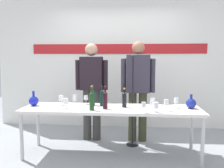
% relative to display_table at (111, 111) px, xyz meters
% --- Properties ---
extents(ground_plane, '(10.00, 10.00, 0.00)m').
position_rel_display_table_xyz_m(ground_plane, '(0.00, 0.00, -0.67)').
color(ground_plane, '#959BA0').
extents(back_wall, '(5.13, 0.11, 3.00)m').
position_rel_display_table_xyz_m(back_wall, '(0.00, 1.59, 0.83)').
color(back_wall, white).
rests_on(back_wall, ground).
extents(display_table, '(2.61, 0.70, 0.72)m').
position_rel_display_table_xyz_m(display_table, '(0.00, 0.00, 0.00)').
color(display_table, white).
rests_on(display_table, ground).
extents(decanter_blue_left, '(0.15, 0.15, 0.23)m').
position_rel_display_table_xyz_m(decanter_blue_left, '(-1.19, 0.04, 0.13)').
color(decanter_blue_left, '#1A24BD').
rests_on(decanter_blue_left, display_table).
extents(decanter_blue_right, '(0.15, 0.15, 0.21)m').
position_rel_display_table_xyz_m(decanter_blue_right, '(1.16, 0.04, 0.13)').
color(decanter_blue_right, navy).
rests_on(decanter_blue_right, display_table).
extents(presenter_left, '(0.57, 0.22, 1.70)m').
position_rel_display_table_xyz_m(presenter_left, '(-0.40, 0.67, 0.30)').
color(presenter_left, '#363432').
rests_on(presenter_left, ground).
extents(presenter_right, '(0.59, 0.22, 1.73)m').
position_rel_display_table_xyz_m(presenter_right, '(0.40, 0.67, 0.32)').
color(presenter_right, '#383A24').
rests_on(presenter_right, ground).
extents(wine_bottle_0, '(0.07, 0.07, 0.31)m').
position_rel_display_table_xyz_m(wine_bottle_0, '(-0.15, 0.13, 0.18)').
color(wine_bottle_0, black).
rests_on(wine_bottle_0, display_table).
extents(wine_bottle_1, '(0.07, 0.07, 0.34)m').
position_rel_display_table_xyz_m(wine_bottle_1, '(-0.25, -0.19, 0.19)').
color(wine_bottle_1, '#183D1A').
rests_on(wine_bottle_1, display_table).
extents(wine_bottle_2, '(0.07, 0.07, 0.29)m').
position_rel_display_table_xyz_m(wine_bottle_2, '(0.19, 0.05, 0.18)').
color(wine_bottle_2, black).
rests_on(wine_bottle_2, display_table).
extents(wine_bottle_3, '(0.07, 0.07, 0.31)m').
position_rel_display_table_xyz_m(wine_bottle_3, '(-0.30, 0.16, 0.18)').
color(wine_bottle_3, '#1D3E28').
rests_on(wine_bottle_3, display_table).
extents(wine_bottle_4, '(0.07, 0.07, 0.33)m').
position_rel_display_table_xyz_m(wine_bottle_4, '(-0.08, -0.09, 0.19)').
color(wine_bottle_4, black).
rests_on(wine_bottle_4, display_table).
extents(wine_glass_left_0, '(0.07, 0.07, 0.15)m').
position_rel_display_table_xyz_m(wine_glass_left_0, '(-0.65, -0.12, 0.16)').
color(wine_glass_left_0, white).
rests_on(wine_glass_left_0, display_table).
extents(wine_glass_left_1, '(0.07, 0.07, 0.15)m').
position_rel_display_table_xyz_m(wine_glass_left_1, '(-0.79, 0.14, 0.16)').
color(wine_glass_left_1, white).
rests_on(wine_glass_left_1, display_table).
extents(wine_glass_left_2, '(0.07, 0.07, 0.16)m').
position_rel_display_table_xyz_m(wine_glass_left_2, '(-0.59, 0.18, 0.16)').
color(wine_glass_left_2, white).
rests_on(wine_glass_left_2, display_table).
extents(wine_glass_left_3, '(0.07, 0.07, 0.14)m').
position_rel_display_table_xyz_m(wine_glass_left_3, '(-0.42, 0.25, 0.15)').
color(wine_glass_left_3, white).
rests_on(wine_glass_left_3, display_table).
extents(wine_glass_right_0, '(0.06, 0.06, 0.15)m').
position_rel_display_table_xyz_m(wine_glass_right_0, '(0.46, -0.29, 0.16)').
color(wine_glass_right_0, white).
rests_on(wine_glass_right_0, display_table).
extents(wine_glass_right_1, '(0.06, 0.06, 0.16)m').
position_rel_display_table_xyz_m(wine_glass_right_1, '(0.78, -0.14, 0.17)').
color(wine_glass_right_1, white).
rests_on(wine_glass_right_1, display_table).
extents(wine_glass_right_2, '(0.07, 0.07, 0.16)m').
position_rel_display_table_xyz_m(wine_glass_right_2, '(0.95, 0.04, 0.16)').
color(wine_glass_right_2, white).
rests_on(wine_glass_right_2, display_table).
extents(wine_glass_right_3, '(0.06, 0.06, 0.14)m').
position_rel_display_table_xyz_m(wine_glass_right_3, '(0.61, 0.07, 0.15)').
color(wine_glass_right_3, white).
rests_on(wine_glass_right_3, display_table).
extents(wine_glass_right_4, '(0.06, 0.06, 0.15)m').
position_rel_display_table_xyz_m(wine_glass_right_4, '(0.59, -0.15, 0.16)').
color(wine_glass_right_4, white).
rests_on(wine_glass_right_4, display_table).
extents(wine_glass_right_5, '(0.07, 0.07, 0.14)m').
position_rel_display_table_xyz_m(wine_glass_right_5, '(0.63, -0.26, 0.15)').
color(wine_glass_right_5, white).
rests_on(wine_glass_right_5, display_table).
extents(microphone_stand, '(0.20, 0.20, 1.51)m').
position_rel_display_table_xyz_m(microphone_stand, '(0.32, 0.43, -0.17)').
color(microphone_stand, black).
rests_on(microphone_stand, ground).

